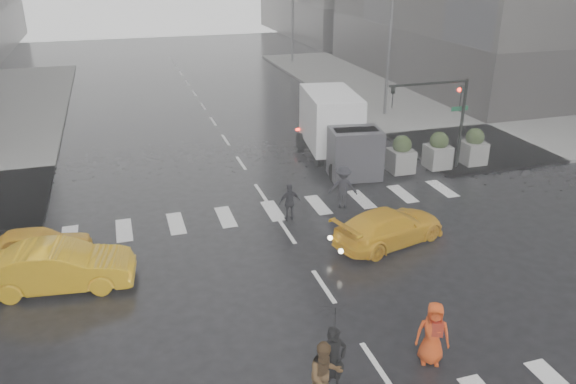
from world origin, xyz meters
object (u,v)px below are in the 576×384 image
object	(u,v)px
pedestrian_brown	(325,376)
taxi_front	(36,245)
pedestrian_orange	(433,333)
taxi_mid	(60,267)
box_truck	(337,128)
traffic_signal_pole	(445,107)

from	to	relation	value
pedestrian_brown	taxi_front	world-z (taller)	pedestrian_brown
pedestrian_orange	taxi_front	size ratio (longest dim) A/B	0.49
taxi_front	taxi_mid	world-z (taller)	taxi_mid
pedestrian_orange	box_truck	world-z (taller)	box_truck
box_truck	pedestrian_orange	bearing A→B (deg)	-94.23
pedestrian_brown	taxi_mid	distance (m)	9.58
traffic_signal_pole	box_truck	xyz separation A→B (m)	(-4.35, 2.70, -1.39)
pedestrian_brown	pedestrian_orange	distance (m)	3.28
traffic_signal_pole	taxi_mid	bearing A→B (deg)	-161.90
pedestrian_brown	taxi_mid	size ratio (longest dim) A/B	0.39
traffic_signal_pole	taxi_front	world-z (taller)	traffic_signal_pole
taxi_front	traffic_signal_pole	bearing A→B (deg)	-74.09
pedestrian_orange	box_truck	bearing A→B (deg)	103.30
pedestrian_brown	box_truck	xyz separation A→B (m)	(6.47, 15.56, 0.92)
traffic_signal_pole	box_truck	size ratio (longest dim) A/B	0.70
traffic_signal_pole	pedestrian_orange	bearing A→B (deg)	-121.93
taxi_front	box_truck	xyz separation A→B (m)	(13.57, 6.25, 1.20)
traffic_signal_pole	taxi_mid	world-z (taller)	traffic_signal_pole
pedestrian_orange	taxi_mid	size ratio (longest dim) A/B	0.39
taxi_mid	taxi_front	bearing A→B (deg)	30.62
pedestrian_brown	traffic_signal_pole	bearing A→B (deg)	48.84
pedestrian_orange	box_truck	distance (m)	15.28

